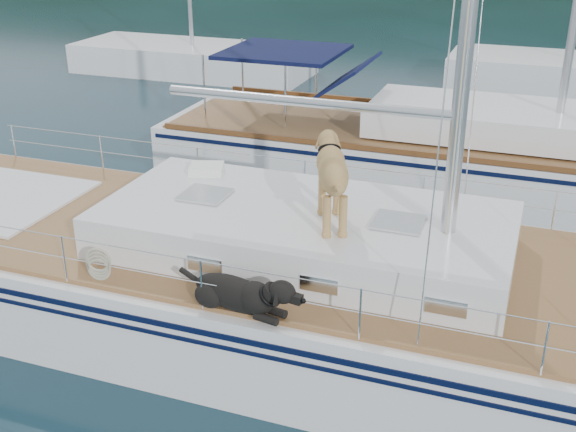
% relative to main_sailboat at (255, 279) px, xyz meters
% --- Properties ---
extents(ground, '(120.00, 120.00, 0.00)m').
position_rel_main_sailboat_xyz_m(ground, '(-0.10, 0.01, -0.68)').
color(ground, black).
rests_on(ground, ground).
extents(main_sailboat, '(12.00, 3.87, 14.01)m').
position_rel_main_sailboat_xyz_m(main_sailboat, '(0.00, 0.00, 0.00)').
color(main_sailboat, white).
rests_on(main_sailboat, ground).
extents(neighbor_sailboat, '(11.00, 3.50, 13.30)m').
position_rel_main_sailboat_xyz_m(neighbor_sailboat, '(1.38, 6.33, -0.06)').
color(neighbor_sailboat, white).
rests_on(neighbor_sailboat, ground).
extents(bg_boat_west, '(8.00, 3.00, 11.65)m').
position_rel_main_sailboat_xyz_m(bg_boat_west, '(-8.10, 14.01, -0.24)').
color(bg_boat_west, white).
rests_on(bg_boat_west, ground).
extents(bg_boat_center, '(7.20, 3.00, 11.65)m').
position_rel_main_sailboat_xyz_m(bg_boat_center, '(3.90, 16.01, -0.23)').
color(bg_boat_center, white).
rests_on(bg_boat_center, ground).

